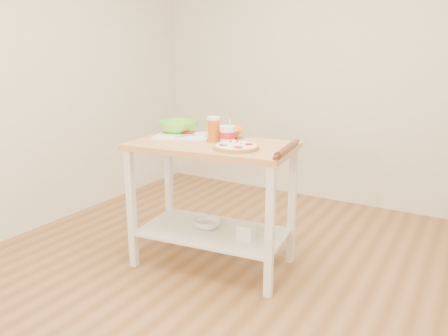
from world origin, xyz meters
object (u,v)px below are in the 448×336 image
object	(u,v)px
shelf_glass_bowl	(207,223)
pizza	(236,147)
prep_island	(212,179)
rolling_pin	(287,149)
cutting_board	(183,136)
spatula	(185,136)
shelf_bin	(246,232)
yogurt_tub	(228,135)
green_bowl	(178,127)
orange_bowl	(226,132)
beer_pint	(214,129)
knife	(185,131)

from	to	relation	value
shelf_glass_bowl	pizza	bearing A→B (deg)	-18.62
prep_island	rolling_pin	world-z (taller)	rolling_pin
cutting_board	prep_island	bearing A→B (deg)	-39.18
spatula	rolling_pin	bearing A→B (deg)	-50.28
pizza	shelf_bin	size ratio (longest dim) A/B	2.75
spatula	shelf_glass_bowl	size ratio (longest dim) A/B	0.69
spatula	yogurt_tub	size ratio (longest dim) A/B	0.65
yogurt_tub	cutting_board	bearing A→B (deg)	172.99
rolling_pin	shelf_glass_bowl	world-z (taller)	rolling_pin
shelf_bin	pizza	bearing A→B (deg)	-123.42
yogurt_tub	shelf_glass_bowl	bearing A→B (deg)	-175.40
green_bowl	orange_bowl	bearing A→B (deg)	7.99
prep_island	cutting_board	distance (m)	0.41
prep_island	yogurt_tub	xyz separation A→B (m)	(0.10, 0.04, 0.32)
green_bowl	rolling_pin	bearing A→B (deg)	-11.59
prep_island	shelf_glass_bowl	distance (m)	0.36
orange_bowl	yogurt_tub	xyz separation A→B (m)	(0.13, -0.20, 0.03)
cutting_board	yogurt_tub	bearing A→B (deg)	-30.52
cutting_board	green_bowl	xyz separation A→B (m)	(-0.11, 0.10, 0.04)
spatula	beer_pint	world-z (taller)	beer_pint
pizza	shelf_glass_bowl	size ratio (longest dim) A/B	1.44
pizza	spatula	bearing A→B (deg)	165.81
orange_bowl	rolling_pin	distance (m)	0.64
green_bowl	rolling_pin	distance (m)	0.99
beer_pint	shelf_glass_bowl	distance (m)	0.70
orange_bowl	beer_pint	bearing A→B (deg)	-85.39
shelf_glass_bowl	knife	bearing A→B (deg)	150.18
cutting_board	orange_bowl	size ratio (longest dim) A/B	1.77
shelf_bin	green_bowl	bearing A→B (deg)	164.94
green_bowl	shelf_glass_bowl	distance (m)	0.76
knife	beer_pint	world-z (taller)	beer_pint
orange_bowl	rolling_pin	bearing A→B (deg)	-23.28
orange_bowl	spatula	bearing A→B (deg)	-141.32
knife	shelf_bin	xyz separation A→B (m)	(0.65, -0.21, -0.60)
beer_pint	shelf_glass_bowl	world-z (taller)	beer_pint
orange_bowl	green_bowl	distance (m)	0.39
orange_bowl	pizza	bearing A→B (deg)	-49.79
beer_pint	knife	bearing A→B (deg)	156.93
prep_island	cutting_board	bearing A→B (deg)	164.33
pizza	shelf_glass_bowl	world-z (taller)	pizza
shelf_bin	beer_pint	bearing A→B (deg)	169.28
shelf_bin	spatula	bearing A→B (deg)	174.22
pizza	knife	xyz separation A→B (m)	(-0.60, 0.28, 0.00)
prep_island	yogurt_tub	world-z (taller)	yogurt_tub
prep_island	pizza	xyz separation A→B (m)	(0.23, -0.07, 0.27)
knife	pizza	bearing A→B (deg)	-46.63
cutting_board	beer_pint	xyz separation A→B (m)	(0.29, -0.04, 0.08)
yogurt_tub	shelf_bin	world-z (taller)	yogurt_tub
rolling_pin	shelf_bin	xyz separation A→B (m)	(-0.28, 0.01, -0.61)
shelf_glass_bowl	spatula	bearing A→B (deg)	172.41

